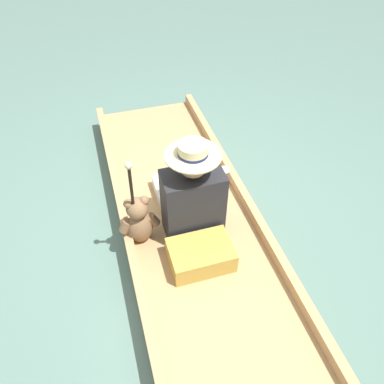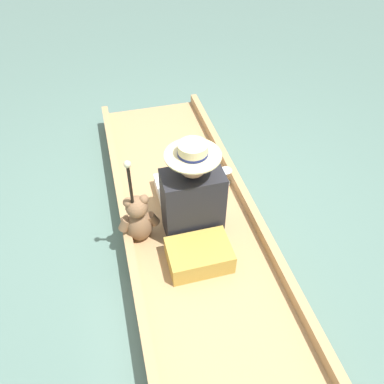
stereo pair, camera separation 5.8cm
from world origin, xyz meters
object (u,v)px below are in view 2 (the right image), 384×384
Objects in this scene: seated_person at (191,195)px; wine_glass at (226,174)px; walking_cane at (132,195)px; teddy_bear at (139,220)px.

wine_glass is at bearing 43.39° from seated_person.
walking_cane is at bearing -150.74° from wine_glass.
seated_person is 1.86× the size of teddy_bear.
teddy_bear reaches higher than wine_glass.
wine_glass is (0.38, 0.35, -0.18)m from seated_person.
teddy_bear is 3.03× the size of wine_glass.
walking_cane is (-0.79, -0.44, 0.37)m from wine_glass.
walking_cane reaches higher than teddy_bear.
teddy_bear is 0.29m from walking_cane.
seated_person is 0.55m from wine_glass.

